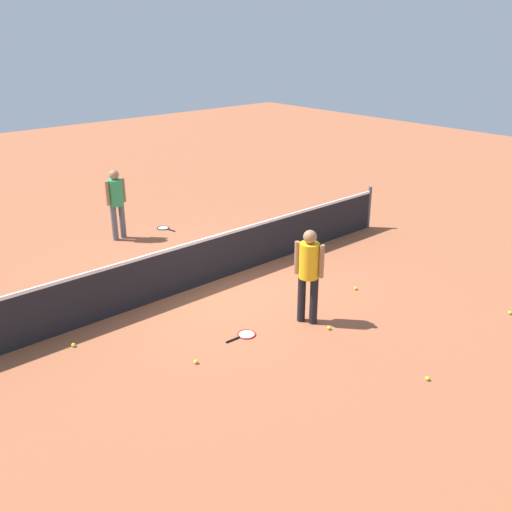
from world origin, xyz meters
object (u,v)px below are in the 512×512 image
object	(u,v)px
tennis_ball_near_player	(356,288)
tennis_ball_midcourt	(510,313)
tennis_ball_by_net	(196,362)
tennis_ball_stray_left	(329,328)
tennis_racket_near_player	(245,335)
player_far_side	(116,199)
tennis_ball_baseline	(427,378)
player_near_side	(309,269)
tennis_racket_far_player	(164,228)
tennis_ball_stray_right	(73,345)

from	to	relation	value
tennis_ball_near_player	tennis_ball_midcourt	bearing A→B (deg)	-62.77
tennis_ball_by_net	tennis_ball_stray_left	size ratio (longest dim) A/B	1.00
tennis_racket_near_player	tennis_ball_stray_left	xyz separation A→B (m)	(1.20, -0.80, 0.02)
player_far_side	tennis_ball_baseline	size ratio (longest dim) A/B	25.76
player_far_side	tennis_ball_near_player	world-z (taller)	player_far_side
player_far_side	tennis_racket_near_player	bearing A→B (deg)	-97.47
tennis_racket_near_player	tennis_ball_midcourt	size ratio (longest dim) A/B	8.91
tennis_ball_near_player	tennis_ball_midcourt	size ratio (longest dim) A/B	1.00
tennis_ball_near_player	player_near_side	bearing A→B (deg)	-171.00
tennis_ball_stray_left	tennis_ball_midcourt	bearing A→B (deg)	-32.02
tennis_ball_by_net	tennis_ball_stray_left	xyz separation A→B (m)	(2.33, -0.65, 0.00)
tennis_racket_far_player	player_near_side	bearing A→B (deg)	-97.92
tennis_ball_stray_left	player_far_side	bearing A→B (deg)	94.29
tennis_ball_by_net	tennis_ball_baseline	size ratio (longest dim) A/B	1.00
tennis_ball_by_net	tennis_ball_stray_right	distance (m)	2.09
tennis_racket_far_player	tennis_ball_baseline	distance (m)	8.25
tennis_ball_baseline	tennis_ball_stray_right	world-z (taller)	same
tennis_ball_by_net	tennis_ball_stray_right	world-z (taller)	same
tennis_racket_far_player	tennis_ball_stray_left	size ratio (longest dim) A/B	9.15
tennis_ball_midcourt	tennis_racket_far_player	bearing A→B (deg)	104.78
tennis_ball_baseline	tennis_ball_stray_right	size ratio (longest dim) A/B	1.00
player_near_side	tennis_ball_baseline	bearing A→B (deg)	-89.19
tennis_ball_by_net	player_far_side	bearing A→B (deg)	71.99
player_near_side	tennis_racket_far_player	bearing A→B (deg)	82.08
tennis_ball_midcourt	tennis_ball_baseline	size ratio (longest dim) A/B	1.00
player_far_side	tennis_ball_stray_left	bearing A→B (deg)	-85.71
tennis_racket_near_player	tennis_ball_near_player	world-z (taller)	tennis_ball_near_player
tennis_ball_baseline	tennis_ball_near_player	bearing A→B (deg)	58.89
player_near_side	tennis_ball_stray_right	world-z (taller)	player_near_side
tennis_racket_far_player	tennis_ball_midcourt	bearing A→B (deg)	-75.22
tennis_racket_far_player	tennis_ball_near_player	distance (m)	5.61
player_far_side	tennis_ball_stray_right	size ratio (longest dim) A/B	25.76
tennis_ball_midcourt	tennis_racket_near_player	bearing A→B (deg)	147.53
tennis_racket_near_player	tennis_ball_by_net	world-z (taller)	tennis_ball_by_net
tennis_racket_far_player	tennis_ball_stray_left	distance (m)	6.30
player_far_side	player_near_side	bearing A→B (deg)	-86.14
player_near_side	tennis_ball_midcourt	bearing A→B (deg)	-37.31
tennis_ball_near_player	tennis_ball_baseline	distance (m)	3.12
tennis_ball_near_player	tennis_ball_stray_left	xyz separation A→B (m)	(-1.57, -0.71, 0.00)
tennis_ball_stray_right	player_near_side	bearing A→B (deg)	-29.01
tennis_racket_near_player	tennis_ball_stray_right	world-z (taller)	tennis_ball_stray_right
tennis_racket_far_player	tennis_ball_stray_left	bearing A→B (deg)	-96.65
player_far_side	tennis_ball_by_net	world-z (taller)	player_far_side
player_near_side	tennis_ball_by_net	world-z (taller)	player_near_side
tennis_ball_near_player	tennis_ball_midcourt	world-z (taller)	same
tennis_racket_near_player	tennis_ball_midcourt	xyz separation A→B (m)	(4.05, -2.58, 0.02)
player_near_side	tennis_ball_midcourt	size ratio (longest dim) A/B	25.76
tennis_racket_far_player	tennis_ball_stray_left	xyz separation A→B (m)	(-0.73, -6.26, 0.02)
player_far_side	tennis_racket_far_player	world-z (taller)	player_far_side
player_far_side	tennis_ball_stray_right	world-z (taller)	player_far_side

